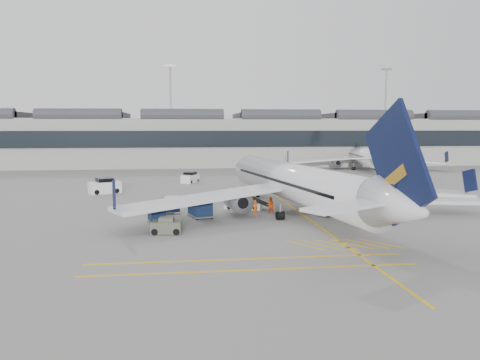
{
  "coord_description": "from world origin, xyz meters",
  "views": [
    {
      "loc": [
        -2.47,
        -41.08,
        9.04
      ],
      "look_at": [
        3.13,
        3.19,
        4.0
      ],
      "focal_mm": 35.0,
      "sensor_mm": 36.0,
      "label": 1
    }
  ],
  "objects": [
    {
      "name": "service_van_left",
      "position": [
        -12.94,
        24.52,
        0.94
      ],
      "size": [
        4.59,
        3.6,
        2.11
      ],
      "rotation": [
        0.0,
        0.0,
        0.44
      ],
      "color": "silver",
      "rests_on": "ground"
    },
    {
      "name": "service_van_right",
      "position": [
        17.99,
        40.44,
        0.76
      ],
      "size": [
        3.68,
        3.1,
        1.69
      ],
      "rotation": [
        0.0,
        0.0,
        -0.54
      ],
      "color": "silver",
      "rests_on": "ground"
    },
    {
      "name": "light_masts",
      "position": [
        -1.67,
        86.0,
        14.49
      ],
      "size": [
        113.0,
        0.6,
        25.45
      ],
      "color": "slate",
      "rests_on": "ground"
    },
    {
      "name": "baggage_cart_c",
      "position": [
        -0.8,
        6.11,
        1.07
      ],
      "size": [
        2.31,
        2.11,
        1.99
      ],
      "rotation": [
        0.0,
        0.0,
        0.35
      ],
      "color": "gray",
      "rests_on": "ground"
    },
    {
      "name": "pushback_tug",
      "position": [
        -3.77,
        -1.36,
        0.63
      ],
      "size": [
        2.7,
        1.84,
        1.42
      ],
      "rotation": [
        0.0,
        0.0,
        -0.12
      ],
      "color": "#525347",
      "rests_on": "ground"
    },
    {
      "name": "apron_markings",
      "position": [
        10.0,
        10.0,
        0.01
      ],
      "size": [
        0.25,
        60.0,
        0.01
      ],
      "primitive_type": "cube",
      "color": "gold",
      "rests_on": "ground"
    },
    {
      "name": "ramp_agent_b",
      "position": [
        6.85,
        6.93,
        0.85
      ],
      "size": [
        0.85,
        0.67,
        1.71
      ],
      "primitive_type": "imported",
      "rotation": [
        0.0,
        0.0,
        3.17
      ],
      "color": "#DD400B",
      "rests_on": "ground"
    },
    {
      "name": "belt_loader",
      "position": [
        4.3,
        9.97,
        0.59
      ],
      "size": [
        5.06,
        3.13,
        2.01
      ],
      "rotation": [
        0.0,
        0.0,
        -0.39
      ],
      "color": "silver",
      "rests_on": "ground"
    },
    {
      "name": "airliner_main",
      "position": [
        9.4,
        5.55,
        3.23
      ],
      "size": [
        37.33,
        41.1,
        10.99
      ],
      "rotation": [
        0.0,
        0.0,
        0.16
      ],
      "color": "silver",
      "rests_on": "ground"
    },
    {
      "name": "baggage_cart_b",
      "position": [
        -3.42,
        8.04,
        0.96
      ],
      "size": [
        1.71,
        1.42,
        1.79
      ],
      "rotation": [
        0.0,
        0.0,
        0.01
      ],
      "color": "gray",
      "rests_on": "ground"
    },
    {
      "name": "airliner_far",
      "position": [
        36.37,
        54.98,
        2.87
      ],
      "size": [
        33.2,
        36.56,
        9.78
      ],
      "rotation": [
        0.0,
        0.0,
        -0.17
      ],
      "color": "silver",
      "rests_on": "ground"
    },
    {
      "name": "baggage_cart_d",
      "position": [
        -4.83,
        3.64,
        0.91
      ],
      "size": [
        1.96,
        1.78,
        1.69
      ],
      "rotation": [
        0.0,
        0.0,
        0.34
      ],
      "color": "gray",
      "rests_on": "ground"
    },
    {
      "name": "ramp_agent_a",
      "position": [
        5.12,
        6.16,
        0.78
      ],
      "size": [
        0.66,
        0.67,
        1.56
      ],
      "primitive_type": "imported",
      "rotation": [
        0.0,
        0.0,
        0.84
      ],
      "color": "orange",
      "rests_on": "ground"
    },
    {
      "name": "safety_cone_nose",
      "position": [
        10.26,
        17.98,
        0.25
      ],
      "size": [
        0.36,
        0.36,
        0.5
      ],
      "primitive_type": "cone",
      "color": "#F24C0A",
      "rests_on": "ground"
    },
    {
      "name": "baggage_cart_a",
      "position": [
        -0.42,
        4.98,
        1.07
      ],
      "size": [
        2.22,
        1.98,
        2.0
      ],
      "rotation": [
        0.0,
        0.0,
        0.25
      ],
      "color": "gray",
      "rests_on": "ground"
    },
    {
      "name": "ground",
      "position": [
        0.0,
        0.0,
        0.0
      ],
      "size": [
        220.0,
        220.0,
        0.0
      ],
      "primitive_type": "plane",
      "color": "gray",
      "rests_on": "ground"
    },
    {
      "name": "safety_cone_engine",
      "position": [
        15.33,
        6.9,
        0.25
      ],
      "size": [
        0.36,
        0.36,
        0.5
      ],
      "primitive_type": "cone",
      "color": "#F24C0A",
      "rests_on": "ground"
    },
    {
      "name": "terminal",
      "position": [
        0.0,
        71.93,
        6.14
      ],
      "size": [
        200.0,
        20.45,
        12.4
      ],
      "color": "#9E9E99",
      "rests_on": "ground"
    },
    {
      "name": "service_van_mid",
      "position": [
        -1.02,
        35.4,
        0.79
      ],
      "size": [
        3.17,
        3.85,
        1.77
      ],
      "rotation": [
        0.0,
        0.0,
        1.07
      ],
      "color": "silver",
      "rests_on": "ground"
    }
  ]
}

